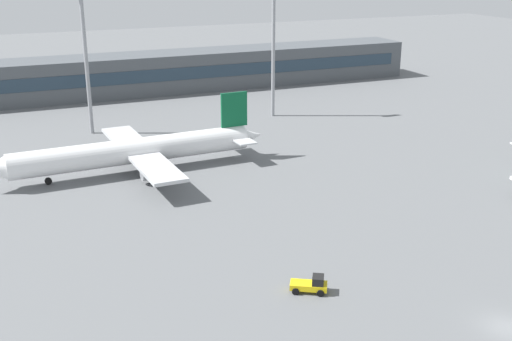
{
  "coord_description": "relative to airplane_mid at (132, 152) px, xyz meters",
  "views": [
    {
      "loc": [
        -39.59,
        -36.51,
        31.6
      ],
      "look_at": [
        -7.23,
        40.0,
        3.0
      ],
      "focal_mm": 44.94,
      "sensor_mm": 36.0,
      "label": 1
    }
  ],
  "objects": [
    {
      "name": "ground_plane",
      "position": [
        21.21,
        -14.54,
        -3.25
      ],
      "size": [
        400.0,
        400.0,
        0.0
      ],
      "primitive_type": "plane",
      "color": "slate"
    },
    {
      "name": "floodlight_tower_east",
      "position": [
        33.77,
        23.57,
        12.49
      ],
      "size": [
        3.2,
        0.8,
        27.39
      ],
      "color": "gray",
      "rests_on": "ground_plane"
    },
    {
      "name": "floodlight_tower_west",
      "position": [
        -2.0,
        24.57,
        11.59
      ],
      "size": [
        3.2,
        0.8,
        25.64
      ],
      "color": "gray",
      "rests_on": "ground_plane"
    },
    {
      "name": "airplane_mid",
      "position": [
        0.0,
        0.0,
        0.0
      ],
      "size": [
        43.21,
        30.12,
        10.67
      ],
      "color": "white",
      "rests_on": "ground_plane"
    },
    {
      "name": "terminal_building",
      "position": [
        21.21,
        55.37,
        1.25
      ],
      "size": [
        122.35,
        12.13,
        9.0
      ],
      "color": "#4C5156",
      "rests_on": "ground_plane"
    },
    {
      "name": "baggage_tug_yellow",
      "position": [
        8.12,
        -42.21,
        -2.46
      ],
      "size": [
        3.86,
        3.15,
        1.75
      ],
      "color": "yellow",
      "rests_on": "ground_plane"
    }
  ]
}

